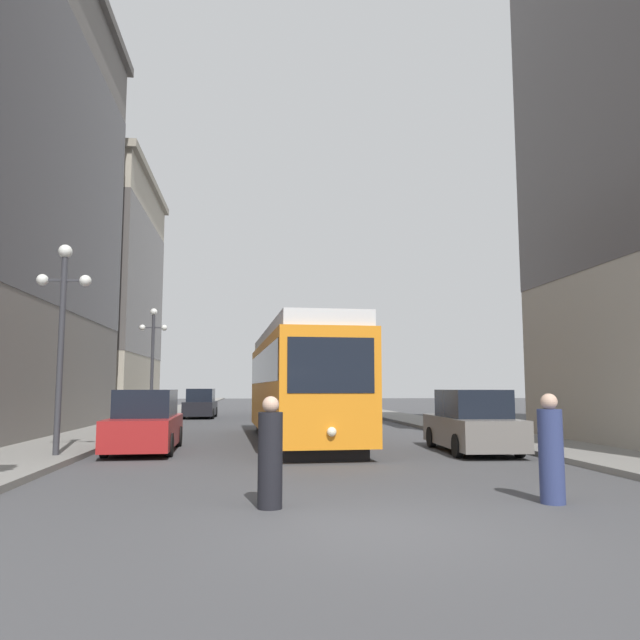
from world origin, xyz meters
TOP-DOWN VIEW (x-y plane):
  - ground_plane at (0.00, 0.00)m, footprint 200.00×200.00m
  - sidewalk_left at (-7.51, 40.00)m, footprint 2.83×120.00m
  - sidewalk_right at (7.51, 40.00)m, footprint 2.83×120.00m
  - streetcar at (-0.02, 13.24)m, footprint 3.22×13.12m
  - transit_bus at (2.83, 33.21)m, footprint 2.65×12.87m
  - parked_car_left_near at (-4.79, 30.77)m, footprint 1.95×4.51m
  - parked_car_left_mid at (-4.79, 10.48)m, footprint 2.00×4.87m
  - parked_car_right_far at (4.79, 9.23)m, footprint 2.07×4.76m
  - pedestrian_crossing_near at (3.20, 1.41)m, footprint 0.40×0.40m
  - pedestrian_crossing_far at (-1.39, 1.54)m, footprint 0.39×0.39m
  - lamp_post_left_near at (-6.69, 8.38)m, footprint 1.41×0.36m
  - lamp_post_left_far at (-6.69, 23.47)m, footprint 1.41×0.36m
  - building_left_midblock at (-15.27, 34.69)m, footprint 13.30×14.63m

SIDE VIEW (x-z plane):
  - ground_plane at x=0.00m, z-range 0.00..0.00m
  - sidewalk_left at x=-7.51m, z-range 0.00..0.15m
  - sidewalk_right at x=7.51m, z-range 0.00..0.15m
  - pedestrian_crossing_far at x=-1.39m, z-range -0.06..1.68m
  - pedestrian_crossing_near at x=3.20m, z-range -0.06..1.72m
  - parked_car_left_near at x=-4.79m, z-range -0.07..1.75m
  - parked_car_right_far at x=4.79m, z-range -0.07..1.75m
  - parked_car_left_mid at x=-4.79m, z-range -0.07..1.75m
  - transit_bus at x=2.83m, z-range 0.22..3.67m
  - streetcar at x=-0.02m, z-range 0.16..4.05m
  - lamp_post_left_near at x=-6.69m, z-range 1.02..6.56m
  - lamp_post_left_far at x=-6.69m, z-range 1.04..6.83m
  - building_left_midblock at x=-15.27m, z-range 0.22..16.86m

